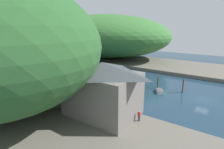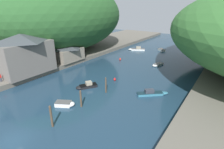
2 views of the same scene
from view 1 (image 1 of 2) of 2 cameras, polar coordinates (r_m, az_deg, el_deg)
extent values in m
plane|color=#1E384C|center=(53.34, -6.02, -0.81)|extent=(130.00, 130.00, 0.00)
cube|color=#666056|center=(38.42, -32.00, -9.11)|extent=(22.00, 120.00, 1.08)
cube|color=#666056|center=(74.36, 6.90, 4.32)|extent=(22.00, 120.00, 1.08)
ellipsoid|color=#387033|center=(82.52, -2.75, 12.54)|extent=(43.70, 61.17, 18.90)
cube|color=slate|center=(28.22, -3.13, -6.25)|extent=(7.97, 10.96, 6.98)
pyramid|color=#3D4247|center=(26.91, -3.26, 2.30)|extent=(8.61, 11.83, 1.64)
cube|color=gray|center=(37.01, -17.39, -4.55)|extent=(6.34, 7.64, 3.33)
pyramid|color=#3D4247|center=(36.32, -17.68, -1.21)|extent=(6.84, 8.25, 1.18)
cube|color=teal|center=(55.46, 7.46, 0.02)|extent=(4.25, 4.01, 0.45)
ellipsoid|color=teal|center=(57.61, 6.85, 0.64)|extent=(2.49, 2.41, 0.45)
cube|color=#132A33|center=(55.39, 7.46, 0.26)|extent=(4.34, 4.09, 0.03)
cube|color=#333842|center=(55.17, 7.52, 0.54)|extent=(1.77, 1.72, 0.67)
cube|color=white|center=(62.88, -25.33, 0.55)|extent=(5.01, 3.90, 0.57)
ellipsoid|color=white|center=(60.93, -26.40, -0.03)|extent=(2.91, 2.66, 0.57)
cube|color=#525252|center=(62.81, -25.36, 0.82)|extent=(5.11, 3.97, 0.03)
cube|color=#9E937F|center=(62.85, -25.33, 1.17)|extent=(2.06, 1.92, 0.76)
cube|color=black|center=(43.96, 5.41, -4.09)|extent=(3.04, 3.65, 0.51)
ellipsoid|color=black|center=(42.61, 6.54, -4.78)|extent=(2.11, 2.18, 0.51)
cube|color=black|center=(43.87, 5.42, -3.76)|extent=(3.10, 3.73, 0.03)
cube|color=#9E937F|center=(43.84, 5.36, -3.32)|extent=(1.52, 1.56, 0.67)
cube|color=white|center=(61.10, -9.45, 1.42)|extent=(2.02, 3.34, 0.46)
ellipsoid|color=white|center=(59.86, -8.60, 1.16)|extent=(1.63, 1.80, 0.46)
cube|color=#525252|center=(61.04, -9.46, 1.64)|extent=(2.07, 3.40, 0.03)
cube|color=white|center=(42.33, 15.29, -5.29)|extent=(2.85, 2.47, 0.66)
ellipsoid|color=white|center=(43.47, 14.98, -4.71)|extent=(1.75, 1.78, 0.66)
cube|color=#525252|center=(42.21, 15.32, -4.85)|extent=(2.91, 2.52, 0.03)
cube|color=silver|center=(70.15, -22.10, 2.40)|extent=(3.07, 2.93, 0.66)
ellipsoid|color=silver|center=(70.32, -23.20, 2.31)|extent=(1.98, 1.99, 0.66)
cube|color=#504E4A|center=(70.08, -22.13, 2.68)|extent=(3.13, 2.99, 0.03)
cylinder|color=#4C3D2D|center=(43.61, 22.15, -3.61)|extent=(0.31, 0.31, 3.08)
sphere|color=#4C3D2D|center=(43.14, 22.37, -1.60)|extent=(0.27, 0.27, 0.27)
cylinder|color=#4C3D2D|center=(44.77, 14.74, -2.67)|extent=(0.31, 0.31, 2.76)
sphere|color=#4C3D2D|center=(44.35, 14.87, -0.89)|extent=(0.28, 0.28, 0.28)
cylinder|color=#4C3D2D|center=(47.28, 7.74, -1.20)|extent=(0.26, 0.26, 2.92)
sphere|color=#4C3D2D|center=(46.86, 7.81, 0.57)|extent=(0.24, 0.24, 0.24)
sphere|color=red|center=(48.79, 0.94, -1.98)|extent=(0.53, 0.53, 0.53)
cone|color=red|center=(48.67, 0.95, -1.54)|extent=(0.27, 0.27, 0.27)
sphere|color=red|center=(52.24, -15.84, -1.36)|extent=(0.60, 0.60, 0.60)
cone|color=red|center=(52.11, -15.88, -0.89)|extent=(0.30, 0.30, 0.30)
cylinder|color=#282D3D|center=(27.58, 8.95, -14.06)|extent=(0.13, 0.13, 0.85)
cylinder|color=#282D3D|center=(27.68, 8.64, -13.94)|extent=(0.13, 0.13, 0.85)
cube|color=#B2231E|center=(27.28, 8.86, -12.66)|extent=(0.29, 0.42, 0.62)
sphere|color=tan|center=(27.08, 8.89, -11.87)|extent=(0.22, 0.22, 0.22)
camera|label=2|loc=(58.60, 38.65, 12.66)|focal=28.00mm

